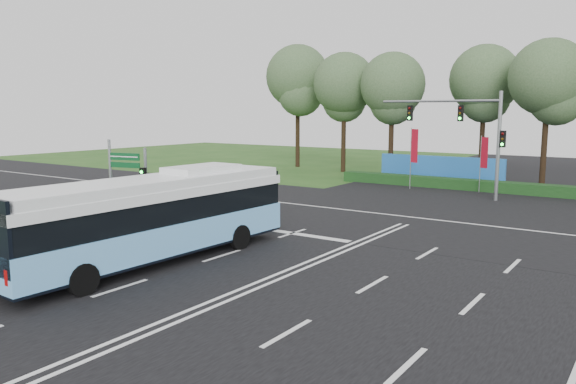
% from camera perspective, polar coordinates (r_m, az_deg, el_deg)
% --- Properties ---
extents(ground, '(120.00, 120.00, 0.00)m').
position_cam_1_polar(ground, '(20.67, 0.25, -7.93)').
color(ground, '#264F1A').
rests_on(ground, ground).
extents(road_main, '(20.00, 120.00, 0.04)m').
position_cam_1_polar(road_main, '(20.67, 0.25, -7.87)').
color(road_main, black).
rests_on(road_main, ground).
extents(road_cross, '(120.00, 14.00, 0.05)m').
position_cam_1_polar(road_cross, '(31.06, 12.84, -2.60)').
color(road_cross, black).
rests_on(road_cross, ground).
extents(bike_path, '(5.00, 18.00, 0.06)m').
position_cam_1_polar(bike_path, '(27.81, -25.43, -4.45)').
color(bike_path, black).
rests_on(bike_path, ground).
extents(kerb_strip, '(0.25, 18.00, 0.12)m').
position_cam_1_polar(kerb_strip, '(25.79, -22.74, -5.17)').
color(kerb_strip, gray).
rests_on(kerb_strip, ground).
extents(city_bus, '(3.00, 12.39, 3.53)m').
position_cam_1_polar(city_bus, '(21.74, -13.48, -2.53)').
color(city_bus, '#67B2EF').
rests_on(city_bus, ground).
extents(pedestrian_signal, '(0.35, 0.44, 3.89)m').
position_cam_1_polar(pedestrian_signal, '(29.75, -14.29, 0.98)').
color(pedestrian_signal, gray).
rests_on(pedestrian_signal, ground).
extents(street_sign, '(1.70, 0.46, 4.44)m').
position_cam_1_polar(street_sign, '(27.37, -17.01, 1.61)').
color(street_sign, gray).
rests_on(street_sign, ground).
extents(banner_flag_left, '(0.64, 0.27, 4.55)m').
position_cam_1_polar(banner_flag_left, '(41.89, 12.63, 4.23)').
color(banner_flag_left, gray).
rests_on(banner_flag_left, ground).
extents(banner_flag_mid, '(0.57, 0.24, 4.04)m').
position_cam_1_polar(banner_flag_mid, '(41.51, 19.23, 3.51)').
color(banner_flag_mid, gray).
rests_on(banner_flag_mid, ground).
extents(traffic_light_gantry, '(8.41, 0.28, 7.00)m').
position_cam_1_polar(traffic_light_gantry, '(38.52, 18.08, 6.22)').
color(traffic_light_gantry, gray).
rests_on(traffic_light_gantry, ground).
extents(hedge, '(22.00, 1.20, 0.80)m').
position_cam_1_polar(hedge, '(42.74, 19.10, 0.59)').
color(hedge, '#123313').
rests_on(hedge, ground).
extents(blue_hoarding, '(10.00, 0.30, 2.20)m').
position_cam_1_polar(blue_hoarding, '(46.22, 15.20, 2.18)').
color(blue_hoarding, '#2164B5').
rests_on(blue_hoarding, ground).
extents(eucalyptus_row, '(47.54, 9.17, 12.94)m').
position_cam_1_polar(eucalyptus_row, '(48.92, 22.02, 11.06)').
color(eucalyptus_row, black).
rests_on(eucalyptus_row, ground).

